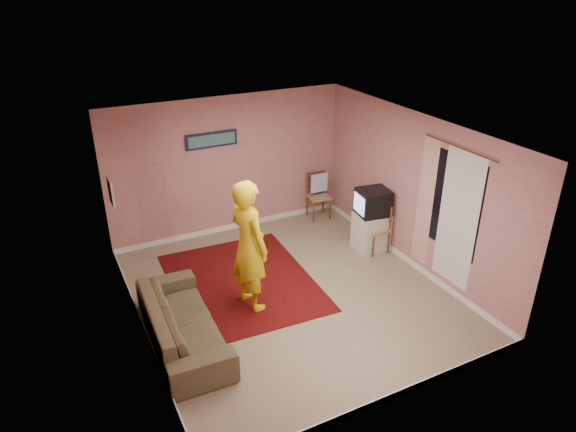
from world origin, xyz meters
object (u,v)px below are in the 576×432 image
tv_cabinet (371,231)px  sofa (182,322)px  person (249,246)px  chair_b (376,223)px  chair_a (319,191)px  crt_tv (373,202)px

tv_cabinet → sofa: 3.88m
sofa → person: 1.39m
chair_b → person: (-2.62, -0.50, 0.45)m
tv_cabinet → sofa: size_ratio=0.32×
chair_a → person: 3.29m
tv_cabinet → chair_b: bearing=-78.1°
crt_tv → chair_a: (-0.17, 1.56, -0.35)m
tv_cabinet → chair_a: size_ratio=1.37×
sofa → person: bearing=-69.8°
person → chair_b: bearing=-91.6°
sofa → chair_b: bearing=-74.8°
crt_tv → chair_b: 0.38m
chair_a → chair_b: 1.69m
person → crt_tv: bearing=-89.1°
chair_b → person: bearing=-79.5°
chair_b → tv_cabinet: bearing=-168.5°
tv_cabinet → chair_b: 0.24m
chair_a → sofa: size_ratio=0.23×
person → chair_a: bearing=-60.5°
crt_tv → chair_b: size_ratio=1.20×
chair_a → person: bearing=-132.1°
chair_a → sofa: chair_a is taller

